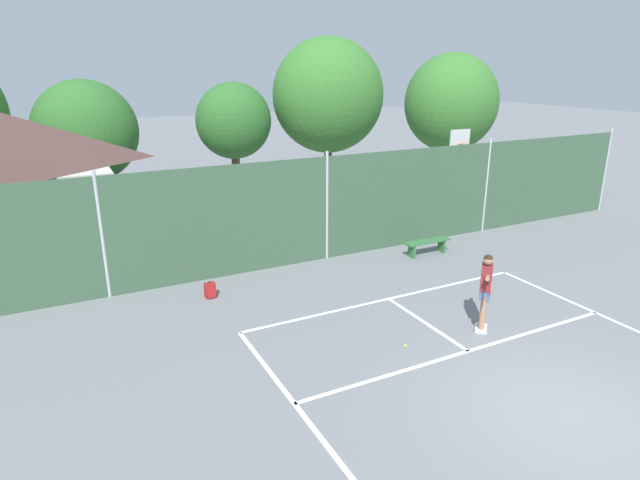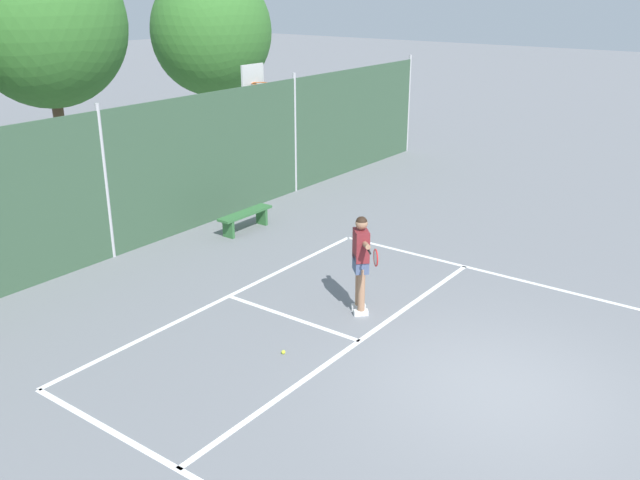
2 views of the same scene
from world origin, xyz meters
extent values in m
plane|color=slate|center=(0.00, 0.00, 0.00)|extent=(120.00, 120.00, 0.00)
cube|color=white|center=(0.00, 5.50, 0.00)|extent=(8.20, 0.10, 0.01)
cube|color=white|center=(4.10, 0.00, 0.00)|extent=(0.10, 11.00, 0.01)
cube|color=white|center=(0.00, 2.48, 0.00)|extent=(8.20, 0.10, 0.01)
cube|color=white|center=(0.00, 3.96, 0.00)|extent=(0.10, 2.97, 0.01)
cube|color=#38563D|center=(0.00, 9.00, 1.62)|extent=(26.00, 0.05, 3.23)
cylinder|color=#B2B2B7|center=(0.00, 9.00, 1.69)|extent=(0.09, 0.09, 3.38)
cylinder|color=#B2B2B7|center=(6.50, 9.00, 1.69)|extent=(0.09, 0.09, 3.38)
cylinder|color=#B2B2B7|center=(13.00, 9.00, 1.69)|extent=(0.09, 0.09, 3.38)
cylinder|color=yellow|center=(6.31, 10.48, 1.52)|extent=(0.12, 0.12, 3.05)
cube|color=white|center=(6.31, 10.38, 3.25)|extent=(0.90, 0.06, 0.60)
torus|color=#D85919|center=(6.31, 10.11, 3.03)|extent=(0.48, 0.48, 0.02)
cylinder|color=brown|center=(4.45, 17.33, 1.13)|extent=(0.36, 0.36, 2.26)
ellipsoid|color=#38752D|center=(4.45, 17.33, 4.47)|extent=(5.19, 4.68, 5.19)
cylinder|color=brown|center=(11.73, 17.33, 0.89)|extent=(0.36, 0.36, 1.79)
ellipsoid|color=#38752D|center=(11.73, 17.33, 3.93)|extent=(5.04, 4.53, 5.04)
cube|color=silver|center=(1.01, 3.17, 0.05)|extent=(0.27, 0.27, 0.10)
cube|color=silver|center=(0.84, 3.00, 0.05)|extent=(0.27, 0.27, 0.10)
cylinder|color=#A37556|center=(1.01, 3.17, 0.51)|extent=(0.13, 0.13, 0.82)
cylinder|color=#A37556|center=(0.84, 3.00, 0.51)|extent=(0.13, 0.13, 0.82)
cube|color=#47567A|center=(0.92, 3.08, 0.98)|extent=(0.42, 0.42, 0.32)
cube|color=maroon|center=(0.92, 3.08, 1.32)|extent=(0.45, 0.45, 0.56)
sphere|color=#A37556|center=(0.92, 3.08, 1.73)|extent=(0.22, 0.22, 0.22)
sphere|color=black|center=(0.92, 3.08, 1.75)|extent=(0.21, 0.21, 0.21)
cylinder|color=#A37556|center=(0.80, 2.92, 1.42)|extent=(0.46, 0.45, 0.17)
cylinder|color=#A37556|center=(1.12, 3.28, 1.37)|extent=(0.42, 0.42, 0.22)
cylinder|color=black|center=(0.67, 2.77, 1.37)|extent=(0.24, 0.24, 0.04)
torus|color=red|center=(0.46, 2.48, 1.37)|extent=(0.23, 0.23, 0.30)
cylinder|color=silver|center=(0.46, 2.48, 1.37)|extent=(0.19, 0.19, 0.26)
sphere|color=#CCE033|center=(-1.10, 3.24, 0.03)|extent=(0.07, 0.07, 0.07)
cube|color=#336B38|center=(3.03, 7.81, 0.45)|extent=(1.60, 0.36, 0.06)
cube|color=#336B38|center=(2.43, 7.81, 0.23)|extent=(0.08, 0.32, 0.45)
cube|color=#336B38|center=(3.63, 7.81, 0.23)|extent=(0.08, 0.32, 0.45)
camera|label=1|loc=(-7.46, -5.12, 5.87)|focal=30.06mm
camera|label=2|loc=(-8.73, -3.15, 5.66)|focal=38.78mm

